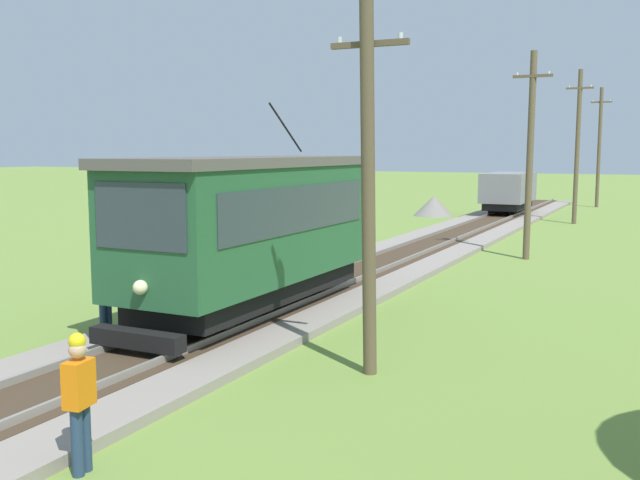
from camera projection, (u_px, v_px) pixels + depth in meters
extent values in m
cube|color=#235633|center=(254.00, 222.00, 16.90)|extent=(2.50, 8.00, 2.60)
cube|color=#56514C|center=(253.00, 162.00, 16.72)|extent=(2.60, 8.32, 0.22)
cube|color=black|center=(254.00, 289.00, 17.09)|extent=(2.10, 7.04, 0.44)
cube|color=#2D3842|center=(140.00, 216.00, 13.26)|extent=(2.10, 0.03, 1.25)
cube|color=#2D3842|center=(301.00, 209.00, 16.30)|extent=(0.02, 6.72, 1.04)
sphere|color=#F4EAB2|center=(140.00, 287.00, 13.38)|extent=(0.28, 0.28, 0.28)
cylinder|color=black|center=(286.00, 128.00, 18.05)|extent=(0.05, 1.67, 1.19)
cube|color=black|center=(137.00, 339.00, 13.38)|extent=(2.00, 0.36, 0.32)
cylinder|color=black|center=(199.00, 307.00, 15.10)|extent=(1.54, 0.80, 0.80)
cylinder|color=black|center=(298.00, 274.00, 19.09)|extent=(1.54, 0.80, 0.80)
cube|color=slate|center=(508.00, 187.00, 42.97)|extent=(2.40, 5.20, 1.70)
cube|color=black|center=(508.00, 205.00, 43.10)|extent=(2.02, 4.78, 0.38)
cylinder|color=black|center=(502.00, 207.00, 41.71)|extent=(1.54, 0.76, 0.76)
cylinder|color=black|center=(513.00, 203.00, 44.50)|extent=(1.54, 0.76, 0.76)
cylinder|color=brown|center=(368.00, 192.00, 12.40)|extent=(0.24, 0.55, 6.53)
cube|color=brown|center=(369.00, 44.00, 12.10)|extent=(1.40, 0.10, 0.10)
cylinder|color=silver|center=(340.00, 40.00, 12.32)|extent=(0.08, 0.08, 0.10)
cylinder|color=silver|center=(401.00, 36.00, 11.84)|extent=(0.08, 0.08, 0.10)
cylinder|color=brown|center=(530.00, 156.00, 26.12)|extent=(0.24, 0.44, 7.51)
cube|color=brown|center=(533.00, 76.00, 25.76)|extent=(1.40, 0.10, 0.10)
cylinder|color=silver|center=(517.00, 74.00, 25.99)|extent=(0.08, 0.08, 0.10)
cylinder|color=silver|center=(549.00, 72.00, 25.51)|extent=(0.08, 0.08, 0.10)
cylinder|color=brown|center=(577.00, 147.00, 38.72)|extent=(0.24, 0.40, 8.23)
cube|color=brown|center=(580.00, 88.00, 38.33)|extent=(1.40, 0.10, 0.10)
cylinder|color=silver|center=(569.00, 87.00, 38.56)|extent=(0.08, 0.08, 0.10)
cylinder|color=silver|center=(591.00, 86.00, 38.08)|extent=(0.08, 0.08, 0.10)
cylinder|color=brown|center=(599.00, 148.00, 49.92)|extent=(0.24, 0.38, 8.23)
cube|color=brown|center=(601.00, 102.00, 49.53)|extent=(1.40, 0.10, 0.10)
cylinder|color=silver|center=(593.00, 101.00, 49.76)|extent=(0.08, 0.08, 0.10)
cylinder|color=silver|center=(610.00, 100.00, 49.28)|extent=(0.08, 0.08, 0.10)
cone|color=gray|center=(434.00, 206.00, 43.78)|extent=(2.43, 2.43, 1.21)
cylinder|color=navy|center=(85.00, 437.00, 8.98)|extent=(0.15, 0.15, 0.86)
cylinder|color=navy|center=(77.00, 442.00, 8.82)|extent=(0.15, 0.15, 0.86)
cube|color=orange|center=(79.00, 384.00, 8.81)|extent=(0.29, 0.41, 0.58)
sphere|color=tan|center=(77.00, 349.00, 8.76)|extent=(0.22, 0.22, 0.22)
sphere|color=yellow|center=(77.00, 341.00, 8.74)|extent=(0.21, 0.21, 0.21)
cylinder|color=navy|center=(103.00, 312.00, 15.94)|extent=(0.15, 0.15, 0.86)
cylinder|color=navy|center=(108.00, 310.00, 16.07)|extent=(0.15, 0.15, 0.86)
cube|color=orange|center=(104.00, 279.00, 15.92)|extent=(0.28, 0.40, 0.58)
sphere|color=beige|center=(104.00, 260.00, 15.86)|extent=(0.22, 0.22, 0.22)
sphere|color=yellow|center=(103.00, 255.00, 15.85)|extent=(0.21, 0.21, 0.21)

